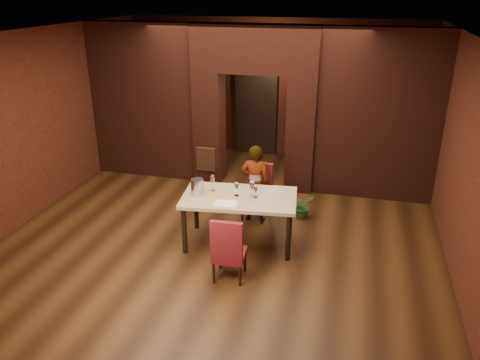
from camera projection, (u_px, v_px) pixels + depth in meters
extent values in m
plane|color=#422510|center=(228.00, 227.00, 8.07)|extent=(8.00, 8.00, 0.00)
cube|color=silver|center=(226.00, 34.00, 6.84)|extent=(7.00, 8.00, 0.04)
cube|color=maroon|center=(273.00, 89.00, 11.03)|extent=(7.00, 0.04, 3.20)
cube|color=maroon|center=(94.00, 279.00, 3.88)|extent=(7.00, 0.04, 3.20)
cube|color=maroon|center=(37.00, 123.00, 8.26)|extent=(0.04, 8.00, 3.20)
cube|color=maroon|center=(463.00, 157.00, 6.64)|extent=(0.04, 8.00, 3.20)
cube|color=maroon|center=(209.00, 127.00, 9.63)|extent=(0.55, 0.55, 2.30)
cube|color=maroon|center=(301.00, 134.00, 9.19)|extent=(0.55, 0.55, 2.30)
cube|color=maroon|center=(255.00, 49.00, 8.80)|extent=(2.45, 0.55, 0.90)
cube|color=maroon|center=(145.00, 102.00, 9.79)|extent=(2.28, 0.35, 3.20)
cube|color=maroon|center=(378.00, 116.00, 8.69)|extent=(2.28, 0.35, 3.20)
cube|color=#9E542D|center=(206.00, 159.00, 9.60)|extent=(0.40, 0.03, 0.50)
cube|color=black|center=(256.00, 111.00, 11.28)|extent=(0.90, 0.08, 2.10)
cube|color=black|center=(256.00, 111.00, 11.24)|extent=(1.02, 0.04, 2.22)
cube|color=tan|center=(239.00, 220.00, 7.42)|extent=(1.87, 1.20, 0.83)
cube|color=maroon|center=(256.00, 192.00, 8.21)|extent=(0.52, 0.52, 0.99)
cube|color=maroon|center=(229.00, 247.00, 6.50)|extent=(0.47, 0.47, 0.97)
imported|color=white|center=(255.00, 184.00, 8.06)|extent=(0.51, 0.34, 1.39)
cube|color=white|center=(226.00, 203.00, 7.01)|extent=(0.37, 0.29, 0.00)
cylinder|color=#B8B8C0|center=(197.00, 187.00, 7.30)|extent=(0.20, 0.20, 0.25)
cylinder|color=white|center=(213.00, 183.00, 7.42)|extent=(0.06, 0.06, 0.27)
imported|color=#2D6628|center=(302.00, 206.00, 8.33)|extent=(0.51, 0.51, 0.43)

